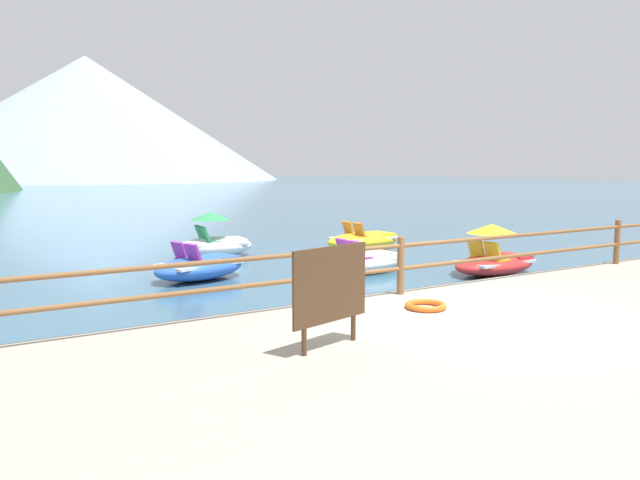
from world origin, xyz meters
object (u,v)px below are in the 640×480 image
Objects in this scene: pedal_boat_2 at (362,262)px; pedal_boat_3 at (214,242)px; life_ring at (426,306)px; pedal_boat_1 at (363,240)px; pedal_boat_4 at (494,258)px; sign_board at (330,286)px; pedal_boat_0 at (200,267)px.

pedal_boat_2 is 1.14× the size of pedal_boat_3.
pedal_boat_1 reaches higher than life_ring.
pedal_boat_4 is at bearing -52.23° from pedal_boat_3.
sign_board is at bearing -127.31° from pedal_boat_1.
sign_board is 1.95× the size of life_ring.
pedal_boat_1 is (6.79, 8.91, -0.85)m from sign_board.
pedal_boat_0 is at bearing 154.10° from pedal_boat_4.
pedal_boat_3 is 0.96× the size of pedal_boat_4.
pedal_boat_2 is (-2.28, -3.16, -0.04)m from pedal_boat_1.
pedal_boat_0 is (-1.36, 5.92, -0.16)m from life_ring.
sign_board is 0.46× the size of pedal_boat_1.
pedal_boat_2 is at bearing 141.96° from pedal_boat_4.
pedal_boat_3 is (-2.16, 4.01, 0.18)m from pedal_boat_2.
pedal_boat_1 is (5.92, 2.10, -0.01)m from pedal_boat_0.
sign_board is 11.23m from pedal_boat_1.
pedal_boat_3 is (2.35, 9.77, -0.71)m from sign_board.
sign_board is at bearing -158.39° from life_ring.
pedal_boat_4 is (6.05, -2.94, 0.10)m from pedal_boat_0.
pedal_boat_1 is at bearing 91.51° from pedal_boat_4.
sign_board is 7.36m from pedal_boat_2.
pedal_boat_0 is 0.99× the size of pedal_boat_2.
sign_board is 10.07m from pedal_boat_3.
pedal_boat_1 is 1.13× the size of pedal_boat_4.
pedal_boat_0 is 3.32m from pedal_boat_3.
pedal_boat_3 is at bearing 127.77° from pedal_boat_4.
pedal_boat_0 is 6.73m from pedal_boat_4.
pedal_boat_1 is 1.03× the size of pedal_boat_2.
pedal_boat_3 reaches higher than pedal_boat_4.
life_ring is 0.24× the size of pedal_boat_1.
life_ring is at bearing -77.09° from pedal_boat_0.
life_ring is at bearing -147.58° from pedal_boat_4.
pedal_boat_0 is 0.96× the size of pedal_boat_1.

